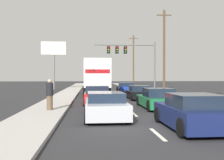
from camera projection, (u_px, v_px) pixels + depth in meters
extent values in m
plane|color=#2B2B2D|center=(107.00, 91.00, 35.71)|extent=(140.00, 140.00, 0.00)
cube|color=#B2AFA8|center=(151.00, 93.00, 31.11)|extent=(2.26, 80.00, 0.14)
cube|color=#B2AFA8|center=(68.00, 93.00, 30.35)|extent=(2.26, 80.00, 0.14)
cube|color=silver|center=(158.00, 134.00, 9.10)|extent=(0.14, 2.00, 0.01)
cube|color=silver|center=(134.00, 114.00, 14.08)|extent=(0.14, 2.00, 0.01)
cube|color=silver|center=(122.00, 104.00, 19.07)|extent=(0.14, 2.00, 0.01)
cube|color=silver|center=(115.00, 98.00, 24.05)|extent=(0.14, 2.00, 0.01)
cube|color=silver|center=(111.00, 94.00, 29.03)|extent=(0.14, 2.00, 0.01)
cube|color=silver|center=(108.00, 92.00, 34.01)|extent=(0.14, 2.00, 0.01)
cube|color=silver|center=(106.00, 90.00, 39.00)|extent=(0.14, 2.00, 0.01)
cube|color=silver|center=(104.00, 88.00, 43.98)|extent=(0.14, 2.00, 0.01)
cube|color=silver|center=(102.00, 87.00, 48.96)|extent=(0.14, 2.00, 0.01)
cube|color=silver|center=(101.00, 86.00, 53.95)|extent=(0.14, 2.00, 0.01)
cube|color=silver|center=(100.00, 85.00, 58.93)|extent=(0.14, 2.00, 0.01)
cube|color=white|center=(96.00, 73.00, 26.79)|extent=(2.45, 7.02, 2.58)
cube|color=red|center=(98.00, 71.00, 23.32)|extent=(2.15, 0.06, 0.36)
cube|color=tan|center=(95.00, 81.00, 31.28)|extent=(2.31, 2.01, 2.19)
cylinder|color=black|center=(85.00, 89.00, 31.18)|extent=(0.31, 0.96, 0.96)
cylinder|color=black|center=(105.00, 89.00, 31.39)|extent=(0.31, 0.96, 0.96)
cylinder|color=black|center=(85.00, 92.00, 25.32)|extent=(0.31, 0.96, 0.96)
cylinder|color=black|center=(109.00, 92.00, 25.52)|extent=(0.31, 0.96, 0.96)
cube|color=red|center=(97.00, 97.00, 19.31)|extent=(1.76, 4.37, 0.63)
cube|color=#192333|center=(97.00, 89.00, 19.00)|extent=(1.54, 2.21, 0.53)
cylinder|color=black|center=(86.00, 97.00, 20.88)|extent=(0.22, 0.64, 0.64)
cylinder|color=black|center=(107.00, 97.00, 21.00)|extent=(0.22, 0.64, 0.64)
cylinder|color=black|center=(85.00, 101.00, 17.63)|extent=(0.22, 0.64, 0.64)
cylinder|color=black|center=(110.00, 101.00, 17.75)|extent=(0.22, 0.64, 0.64)
cube|color=#B7BABF|center=(105.00, 108.00, 12.80)|extent=(1.91, 4.70, 0.65)
cube|color=#192333|center=(106.00, 97.00, 12.56)|extent=(1.66, 2.28, 0.41)
cylinder|color=black|center=(87.00, 107.00, 14.50)|extent=(0.23, 0.64, 0.64)
cylinder|color=black|center=(119.00, 106.00, 14.67)|extent=(0.23, 0.64, 0.64)
cylinder|color=black|center=(87.00, 117.00, 10.94)|extent=(0.23, 0.64, 0.64)
cylinder|color=black|center=(129.00, 116.00, 11.11)|extent=(0.23, 0.64, 0.64)
cube|color=#1E389E|center=(126.00, 89.00, 30.91)|extent=(1.73, 4.02, 0.69)
cube|color=#192333|center=(126.00, 84.00, 30.78)|extent=(1.51, 1.70, 0.41)
cylinder|color=black|center=(118.00, 90.00, 32.30)|extent=(0.22, 0.64, 0.64)
cylinder|color=black|center=(131.00, 90.00, 32.43)|extent=(0.22, 0.64, 0.64)
cylinder|color=black|center=(120.00, 91.00, 29.40)|extent=(0.22, 0.64, 0.64)
cylinder|color=black|center=(135.00, 91.00, 29.53)|extent=(0.22, 0.64, 0.64)
cube|color=black|center=(139.00, 94.00, 23.02)|extent=(1.85, 4.05, 0.56)
cube|color=#192333|center=(140.00, 88.00, 22.83)|extent=(1.61, 1.74, 0.47)
cylinder|color=black|center=(127.00, 94.00, 24.41)|extent=(0.22, 0.64, 0.64)
cylinder|color=black|center=(145.00, 94.00, 24.56)|extent=(0.22, 0.64, 0.64)
cylinder|color=black|center=(132.00, 97.00, 21.48)|extent=(0.22, 0.64, 0.64)
cylinder|color=black|center=(153.00, 97.00, 21.63)|extent=(0.22, 0.64, 0.64)
cube|color=#196B38|center=(157.00, 101.00, 16.57)|extent=(1.79, 4.35, 0.56)
cube|color=#192333|center=(158.00, 93.00, 16.23)|extent=(1.57, 1.83, 0.53)
cylinder|color=black|center=(139.00, 101.00, 18.11)|extent=(0.22, 0.64, 0.64)
cylinder|color=black|center=(163.00, 100.00, 18.25)|extent=(0.22, 0.64, 0.64)
cylinder|color=black|center=(149.00, 106.00, 14.88)|extent=(0.22, 0.64, 0.64)
cylinder|color=black|center=(179.00, 106.00, 15.02)|extent=(0.22, 0.64, 0.64)
cube|color=#141E4C|center=(192.00, 116.00, 10.07)|extent=(1.89, 4.03, 0.70)
cube|color=#192333|center=(195.00, 101.00, 9.75)|extent=(1.65, 2.07, 0.47)
cylinder|color=black|center=(159.00, 115.00, 11.45)|extent=(0.22, 0.64, 0.64)
cylinder|color=black|center=(198.00, 114.00, 11.60)|extent=(0.22, 0.64, 0.64)
cylinder|color=black|center=(182.00, 128.00, 8.55)|extent=(0.22, 0.64, 0.64)
cylinder|color=#595B56|center=(155.00, 66.00, 36.48)|extent=(0.20, 0.20, 6.55)
cylinder|color=#595B56|center=(125.00, 45.00, 36.11)|extent=(8.18, 0.14, 0.14)
cube|color=black|center=(125.00, 50.00, 36.12)|extent=(0.40, 0.56, 0.95)
sphere|color=red|center=(126.00, 47.00, 35.81)|extent=(0.20, 0.20, 0.20)
sphere|color=orange|center=(126.00, 50.00, 35.82)|extent=(0.20, 0.20, 0.20)
sphere|color=green|center=(126.00, 52.00, 35.82)|extent=(0.20, 0.20, 0.20)
cube|color=black|center=(117.00, 50.00, 36.03)|extent=(0.40, 0.56, 0.95)
sphere|color=red|center=(117.00, 47.00, 35.72)|extent=(0.20, 0.20, 0.20)
sphere|color=orange|center=(117.00, 50.00, 35.72)|extent=(0.20, 0.20, 0.20)
sphere|color=green|center=(117.00, 52.00, 35.73)|extent=(0.20, 0.20, 0.20)
cube|color=black|center=(109.00, 50.00, 35.94)|extent=(0.40, 0.56, 0.95)
sphere|color=red|center=(109.00, 47.00, 35.63)|extent=(0.20, 0.20, 0.20)
sphere|color=orange|center=(109.00, 50.00, 35.63)|extent=(0.20, 0.20, 0.20)
sphere|color=green|center=(109.00, 52.00, 35.64)|extent=(0.20, 0.20, 0.20)
cylinder|color=brown|center=(164.00, 51.00, 32.56)|extent=(0.28, 0.28, 9.89)
cube|color=brown|center=(164.00, 15.00, 32.50)|extent=(1.80, 0.12, 0.12)
cylinder|color=brown|center=(133.00, 61.00, 53.70)|extent=(0.28, 0.28, 10.06)
cube|color=brown|center=(133.00, 38.00, 53.64)|extent=(1.80, 0.12, 0.12)
cylinder|color=slate|center=(54.00, 72.00, 39.55)|extent=(0.36, 0.36, 5.11)
cube|color=silver|center=(54.00, 48.00, 39.50)|extent=(3.59, 0.20, 1.88)
cylinder|color=brown|center=(50.00, 103.00, 14.60)|extent=(0.32, 0.32, 0.77)
cylinder|color=black|center=(50.00, 89.00, 14.59)|extent=(0.38, 0.38, 0.67)
sphere|color=tan|center=(50.00, 81.00, 14.59)|extent=(0.21, 0.21, 0.21)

